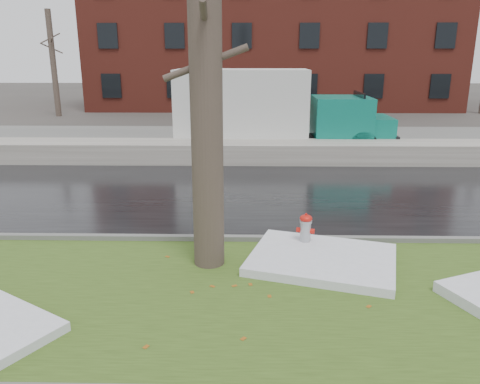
{
  "coord_description": "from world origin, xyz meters",
  "views": [
    {
      "loc": [
        0.32,
        -8.13,
        3.77
      ],
      "look_at": [
        0.13,
        1.34,
        1.0
      ],
      "focal_mm": 35.0,
      "sensor_mm": 36.0,
      "label": 1
    }
  ],
  "objects_px": {
    "fire_hydrant": "(306,230)",
    "worker": "(199,116)",
    "tree": "(206,68)",
    "box_truck": "(268,109)"
  },
  "relations": [
    {
      "from": "fire_hydrant",
      "to": "worker",
      "type": "xyz_separation_m",
      "value": [
        -3.02,
        8.7,
        1.15
      ]
    },
    {
      "from": "fire_hydrant",
      "to": "worker",
      "type": "height_order",
      "value": "worker"
    },
    {
      "from": "tree",
      "to": "worker",
      "type": "height_order",
      "value": "tree"
    },
    {
      "from": "fire_hydrant",
      "to": "worker",
      "type": "bearing_deg",
      "value": 125.42
    },
    {
      "from": "fire_hydrant",
      "to": "tree",
      "type": "xyz_separation_m",
      "value": [
        -1.86,
        -0.71,
        3.14
      ]
    },
    {
      "from": "fire_hydrant",
      "to": "worker",
      "type": "distance_m",
      "value": 9.28
    },
    {
      "from": "worker",
      "to": "fire_hydrant",
      "type": "bearing_deg",
      "value": 117.43
    },
    {
      "from": "fire_hydrant",
      "to": "tree",
      "type": "distance_m",
      "value": 3.72
    },
    {
      "from": "box_truck",
      "to": "worker",
      "type": "bearing_deg",
      "value": -155.03
    },
    {
      "from": "fire_hydrant",
      "to": "tree",
      "type": "height_order",
      "value": "tree"
    }
  ]
}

